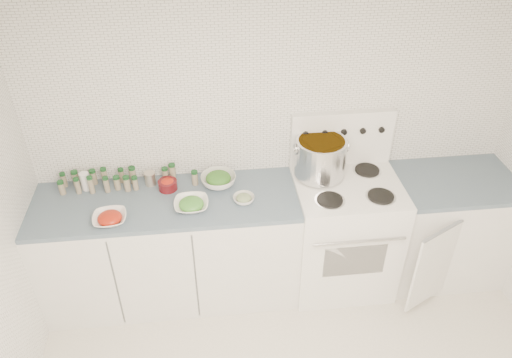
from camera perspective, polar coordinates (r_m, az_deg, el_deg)
name	(u,v)px	position (r m, az deg, el deg)	size (l,w,h in m)	color
room_walls	(329,235)	(2.23, 8.37, -6.36)	(3.54, 3.04, 2.52)	white
counter_left	(171,248)	(3.81, -9.64, -7.75)	(1.85, 0.62, 0.90)	white
stove	(343,230)	(3.89, 9.86, -5.77)	(0.76, 0.70, 1.36)	white
counter_right	(444,227)	(4.21, 20.69, -5.11)	(0.89, 0.81, 0.90)	white
stock_pot	(321,156)	(3.60, 7.38, 2.62)	(0.39, 0.36, 0.28)	silver
bowl_tomato	(110,218)	(3.41, -16.37, -4.32)	(0.23, 0.23, 0.07)	white
bowl_snowpea	(191,204)	(3.41, -7.40, -2.88)	(0.24, 0.24, 0.08)	white
bowl_broccoli	(218,179)	(3.60, -4.32, -0.04)	(0.32, 0.32, 0.10)	white
bowl_zucchini	(244,199)	(3.44, -1.40, -2.25)	(0.19, 0.19, 0.06)	white
bowl_pepper	(168,184)	(3.61, -10.06, -0.59)	(0.14, 0.14, 0.08)	#500D12
salt_canister	(85,181)	(3.74, -18.93, -0.24)	(0.07, 0.07, 0.13)	white
tin_can	(150,179)	(3.67, -12.00, 0.05)	(0.08, 0.08, 0.10)	#B2A797
spice_cluster	(117,179)	(3.70, -15.57, -0.02)	(0.98, 0.16, 0.14)	gray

